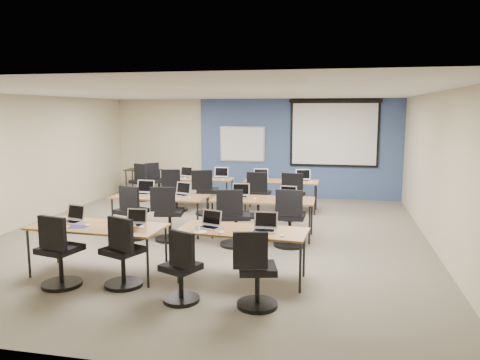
% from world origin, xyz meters
% --- Properties ---
extents(floor, '(8.00, 9.00, 0.02)m').
position_xyz_m(floor, '(0.00, 0.00, 0.00)').
color(floor, '#6B6354').
rests_on(floor, ground).
extents(ceiling, '(8.00, 9.00, 0.02)m').
position_xyz_m(ceiling, '(0.00, 0.00, 2.70)').
color(ceiling, white).
rests_on(ceiling, ground).
extents(wall_back, '(8.00, 0.04, 2.70)m').
position_xyz_m(wall_back, '(0.00, 4.50, 1.35)').
color(wall_back, beige).
rests_on(wall_back, ground).
extents(wall_front, '(8.00, 0.04, 2.70)m').
position_xyz_m(wall_front, '(0.00, -4.50, 1.35)').
color(wall_front, beige).
rests_on(wall_front, ground).
extents(wall_left, '(0.04, 9.00, 2.70)m').
position_xyz_m(wall_left, '(-4.00, 0.00, 1.35)').
color(wall_left, beige).
rests_on(wall_left, ground).
extents(wall_right, '(0.04, 9.00, 2.70)m').
position_xyz_m(wall_right, '(4.00, 0.00, 1.35)').
color(wall_right, beige).
rests_on(wall_right, ground).
extents(blue_accent_panel, '(5.50, 0.04, 2.70)m').
position_xyz_m(blue_accent_panel, '(1.25, 4.47, 1.35)').
color(blue_accent_panel, '#3D5977').
rests_on(blue_accent_panel, wall_back).
extents(whiteboard, '(1.28, 0.03, 0.98)m').
position_xyz_m(whiteboard, '(-0.30, 4.43, 1.45)').
color(whiteboard, '#BABBBE').
rests_on(whiteboard, wall_back).
extents(projector_screen, '(2.40, 0.10, 1.82)m').
position_xyz_m(projector_screen, '(2.20, 4.41, 1.89)').
color(projector_screen, black).
rests_on(projector_screen, wall_back).
extents(training_table_front_left, '(1.93, 0.81, 0.73)m').
position_xyz_m(training_table_front_left, '(-1.03, -2.30, 0.69)').
color(training_table_front_left, '#955D3B').
rests_on(training_table_front_left, floor).
extents(training_table_front_right, '(1.80, 0.75, 0.73)m').
position_xyz_m(training_table_front_right, '(1.06, -2.09, 0.68)').
color(training_table_front_right, olive).
rests_on(training_table_front_right, floor).
extents(training_table_mid_left, '(1.84, 0.77, 0.73)m').
position_xyz_m(training_table_mid_left, '(-1.04, 0.14, 0.69)').
color(training_table_mid_left, '#A6683B').
rests_on(training_table_mid_left, floor).
extents(training_table_mid_right, '(1.92, 0.80, 0.73)m').
position_xyz_m(training_table_mid_right, '(0.97, 0.25, 0.69)').
color(training_table_mid_right, brown).
rests_on(training_table_mid_right, floor).
extents(training_table_back_left, '(1.66, 0.69, 0.73)m').
position_xyz_m(training_table_back_left, '(-1.00, 2.58, 0.68)').
color(training_table_back_left, '#A37943').
rests_on(training_table_back_left, floor).
extents(training_table_back_right, '(1.74, 0.73, 0.73)m').
position_xyz_m(training_table_back_right, '(1.03, 2.60, 0.68)').
color(training_table_back_right, '#95653D').
rests_on(training_table_back_right, floor).
extents(laptop_0, '(0.32, 0.28, 0.25)m').
position_xyz_m(laptop_0, '(-1.51, -2.17, 0.79)').
color(laptop_0, '#9FA0A9').
rests_on(laptop_0, training_table_front_left).
extents(mouse_0, '(0.08, 0.10, 0.03)m').
position_xyz_m(mouse_0, '(-1.17, -2.34, 0.74)').
color(mouse_0, white).
rests_on(mouse_0, training_table_front_left).
extents(task_chair_0, '(0.54, 0.54, 1.02)m').
position_xyz_m(task_chair_0, '(-1.30, -2.88, 0.42)').
color(task_chair_0, black).
rests_on(task_chair_0, floor).
extents(laptop_1, '(0.30, 0.26, 0.23)m').
position_xyz_m(laptop_1, '(-0.52, -2.16, 0.79)').
color(laptop_1, '#B8B8BD').
rests_on(laptop_1, training_table_front_left).
extents(mouse_1, '(0.09, 0.11, 0.04)m').
position_xyz_m(mouse_1, '(-0.35, -2.30, 0.74)').
color(mouse_1, white).
rests_on(mouse_1, training_table_front_left).
extents(task_chair_1, '(0.55, 0.52, 1.00)m').
position_xyz_m(task_chair_1, '(-0.46, -2.70, 0.41)').
color(task_chair_1, black).
rests_on(task_chair_1, floor).
extents(laptop_2, '(0.31, 0.27, 0.24)m').
position_xyz_m(laptop_2, '(0.59, -2.06, 0.79)').
color(laptop_2, silver).
rests_on(laptop_2, training_table_front_right).
extents(mouse_2, '(0.09, 0.11, 0.04)m').
position_xyz_m(mouse_2, '(0.82, -2.34, 0.74)').
color(mouse_2, white).
rests_on(mouse_2, training_table_front_right).
extents(task_chair_2, '(0.49, 0.46, 0.95)m').
position_xyz_m(task_chair_2, '(0.48, -3.03, 0.39)').
color(task_chair_2, black).
rests_on(task_chair_2, floor).
extents(laptop_3, '(0.33, 0.28, 0.25)m').
position_xyz_m(laptop_3, '(1.37, -2.07, 0.79)').
color(laptop_3, silver).
rests_on(laptop_3, training_table_front_right).
extents(mouse_3, '(0.08, 0.11, 0.03)m').
position_xyz_m(mouse_3, '(1.64, -2.33, 0.74)').
color(mouse_3, white).
rests_on(mouse_3, training_table_front_right).
extents(task_chair_3, '(0.51, 0.50, 0.99)m').
position_xyz_m(task_chair_3, '(1.41, -3.00, 0.41)').
color(task_chair_3, black).
rests_on(task_chair_3, floor).
extents(laptop_4, '(0.36, 0.31, 0.27)m').
position_xyz_m(laptop_4, '(-1.43, 0.26, 0.80)').
color(laptop_4, silver).
rests_on(laptop_4, training_table_mid_left).
extents(mouse_4, '(0.08, 0.10, 0.03)m').
position_xyz_m(mouse_4, '(-1.30, 0.15, 0.74)').
color(mouse_4, white).
rests_on(mouse_4, training_table_mid_left).
extents(task_chair_4, '(0.57, 0.55, 1.03)m').
position_xyz_m(task_chair_4, '(-1.40, -0.44, 0.42)').
color(task_chair_4, black).
rests_on(task_chair_4, floor).
extents(laptop_5, '(0.33, 0.28, 0.25)m').
position_xyz_m(laptop_5, '(-0.64, 0.29, 0.79)').
color(laptop_5, '#AEAEB2').
rests_on(laptop_5, training_table_mid_left).
extents(mouse_5, '(0.08, 0.10, 0.03)m').
position_xyz_m(mouse_5, '(-0.40, 0.03, 0.74)').
color(mouse_5, white).
rests_on(mouse_5, training_table_mid_left).
extents(task_chair_5, '(0.55, 0.55, 1.03)m').
position_xyz_m(task_chair_5, '(-0.68, -0.41, 0.43)').
color(task_chair_5, black).
rests_on(task_chair_5, floor).
extents(laptop_6, '(0.33, 0.28, 0.25)m').
position_xyz_m(laptop_6, '(0.50, 0.37, 0.79)').
color(laptop_6, '#9C9CA8').
rests_on(laptop_6, training_table_mid_right).
extents(mouse_6, '(0.07, 0.11, 0.04)m').
position_xyz_m(mouse_6, '(0.83, 0.15, 0.74)').
color(mouse_6, white).
rests_on(mouse_6, training_table_mid_right).
extents(task_chair_6, '(0.57, 0.56, 1.04)m').
position_xyz_m(task_chair_6, '(0.59, -0.50, 0.43)').
color(task_chair_6, black).
rests_on(task_chair_6, floor).
extents(laptop_7, '(0.32, 0.28, 0.25)m').
position_xyz_m(laptop_7, '(1.43, 0.30, 0.79)').
color(laptop_7, silver).
rests_on(laptop_7, training_table_mid_right).
extents(mouse_7, '(0.07, 0.10, 0.03)m').
position_xyz_m(mouse_7, '(1.65, 0.06, 0.74)').
color(mouse_7, white).
rests_on(mouse_7, training_table_mid_right).
extents(task_chair_7, '(0.57, 0.57, 1.05)m').
position_xyz_m(task_chair_7, '(1.54, -0.33, 0.44)').
color(task_chair_7, black).
rests_on(task_chair_7, floor).
extents(laptop_8, '(0.35, 0.30, 0.27)m').
position_xyz_m(laptop_8, '(-1.38, 2.66, 0.80)').
color(laptop_8, '#ACABB8').
rests_on(laptop_8, training_table_back_left).
extents(mouse_8, '(0.07, 0.10, 0.04)m').
position_xyz_m(mouse_8, '(-1.33, 2.50, 0.74)').
color(mouse_8, white).
rests_on(mouse_8, training_table_back_left).
extents(task_chair_8, '(0.54, 0.54, 1.02)m').
position_xyz_m(task_chair_8, '(-1.45, 2.09, 0.42)').
color(task_chair_8, black).
rests_on(task_chair_8, floor).
extents(laptop_9, '(0.35, 0.29, 0.26)m').
position_xyz_m(laptop_9, '(-0.50, 2.75, 0.79)').
color(laptop_9, '#AEAEB0').
rests_on(laptop_9, training_table_back_left).
extents(mouse_9, '(0.08, 0.11, 0.03)m').
position_xyz_m(mouse_9, '(-0.35, 2.44, 0.74)').
color(mouse_9, white).
rests_on(mouse_9, training_table_back_left).
extents(task_chair_9, '(0.59, 0.58, 1.05)m').
position_xyz_m(task_chair_9, '(-0.60, 1.85, 0.44)').
color(task_chair_9, black).
rests_on(task_chair_9, floor).
extents(laptop_10, '(0.35, 0.30, 0.26)m').
position_xyz_m(laptop_10, '(0.51, 2.66, 0.80)').
color(laptop_10, '#A3A3AC').
rests_on(laptop_10, training_table_back_right).
extents(mouse_10, '(0.07, 0.10, 0.03)m').
position_xyz_m(mouse_10, '(0.72, 2.43, 0.74)').
color(mouse_10, white).
rests_on(mouse_10, training_table_back_right).
extents(task_chair_10, '(0.57, 0.57, 1.04)m').
position_xyz_m(task_chair_10, '(0.60, 1.83, 0.43)').
color(task_chair_10, black).
rests_on(task_chair_10, floor).
extents(laptop_11, '(0.35, 0.30, 0.27)m').
position_xyz_m(laptop_11, '(1.52, 2.74, 0.80)').
color(laptop_11, '#B8B8BC').
rests_on(laptop_11, training_table_back_right).
extents(mouse_11, '(0.07, 0.10, 0.03)m').
position_xyz_m(mouse_11, '(1.75, 2.42, 0.74)').
color(mouse_11, white).
rests_on(mouse_11, training_table_back_right).
extents(task_chair_11, '(0.58, 0.58, 1.05)m').
position_xyz_m(task_chair_11, '(1.35, 1.77, 0.44)').
color(task_chair_11, black).
rests_on(task_chair_11, floor).
extents(blue_mousepad, '(0.28, 0.25, 0.01)m').
position_xyz_m(blue_mousepad, '(-1.27, -2.41, 0.73)').
color(blue_mousepad, navy).
rests_on(blue_mousepad, training_table_front_left).
extents(snack_bowl, '(0.38, 0.38, 0.07)m').
position_xyz_m(snack_bowl, '(-0.51, -2.44, 0.77)').
color(snack_bowl, brown).
rests_on(snack_bowl, training_table_front_left).
extents(snack_plate, '(0.20, 0.20, 0.01)m').
position_xyz_m(snack_plate, '(0.53, -2.36, 0.74)').
color(snack_plate, white).
rests_on(snack_plate, training_table_front_right).
extents(coffee_cup, '(0.09, 0.09, 0.07)m').
position_xyz_m(coffee_cup, '(0.48, -2.32, 0.77)').
color(coffee_cup, white).
rests_on(coffee_cup, snack_plate).
extents(utility_table, '(0.95, 0.53, 0.75)m').
position_xyz_m(utility_table, '(-3.02, 3.81, 0.66)').
color(utility_table, black).
rests_on(utility_table, floor).
extents(spare_chair_a, '(0.59, 0.49, 0.98)m').
position_xyz_m(spare_chair_a, '(-2.50, 3.57, 0.40)').
color(spare_chair_a, black).
rests_on(spare_chair_a, floor).
extents(spare_chair_b, '(0.56, 0.52, 1.00)m').
position_xyz_m(spare_chair_b, '(-2.78, 3.14, 0.41)').
color(spare_chair_b, black).
rests_on(spare_chair_b, floor).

